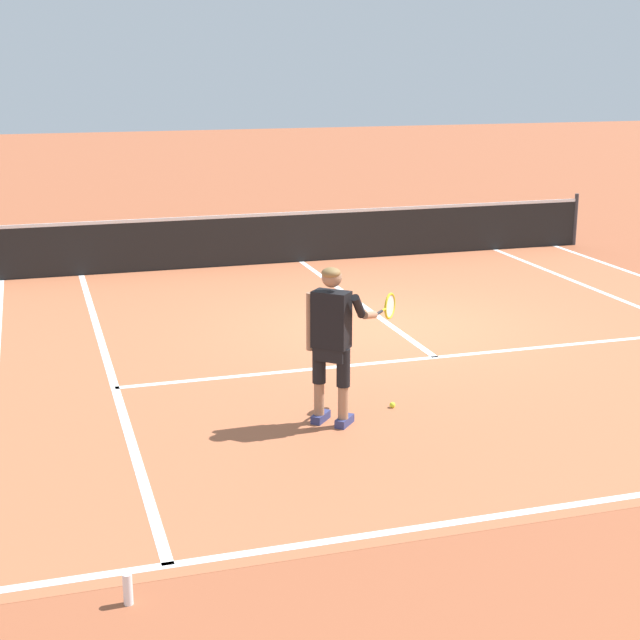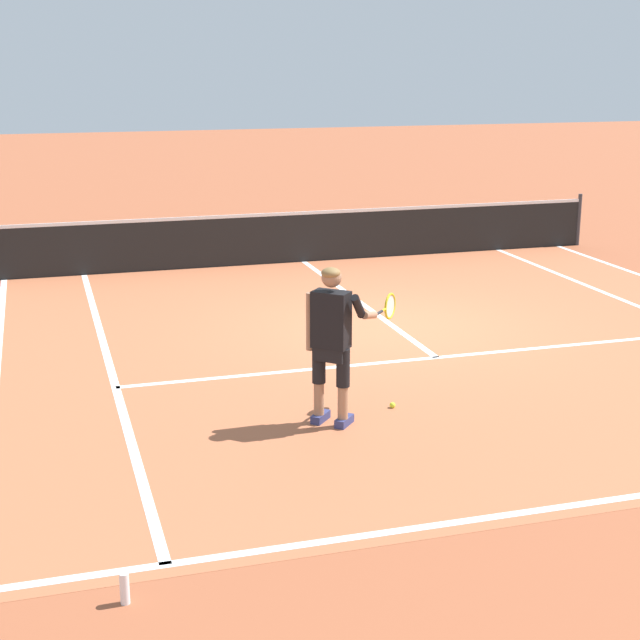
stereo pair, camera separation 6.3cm
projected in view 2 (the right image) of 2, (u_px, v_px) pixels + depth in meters
ground_plane at (392, 325)px, 14.03m from camera, size 80.00×80.00×0.00m
court_inner_surface at (407, 336)px, 13.48m from camera, size 10.98×11.10×0.00m
line_baseline at (629, 497)px, 8.53m from camera, size 10.98×0.10×0.01m
line_service at (436, 358)px, 12.51m from camera, size 8.23×0.10×0.01m
line_centre_service at (357, 300)px, 15.47m from camera, size 0.10×6.40×0.01m
line_singles_left at (109, 362)px, 12.34m from camera, size 0.10×10.70×0.01m
tennis_net at (304, 236)px, 18.30m from camera, size 11.96×0.08×1.07m
tennis_player at (333, 335)px, 10.00m from camera, size 1.14×0.78×1.71m
tennis_ball_near_feet at (392, 405)px, 10.71m from camera, size 0.07×0.07×0.07m
water_bottle at (125, 588)px, 6.85m from camera, size 0.07×0.07×0.24m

